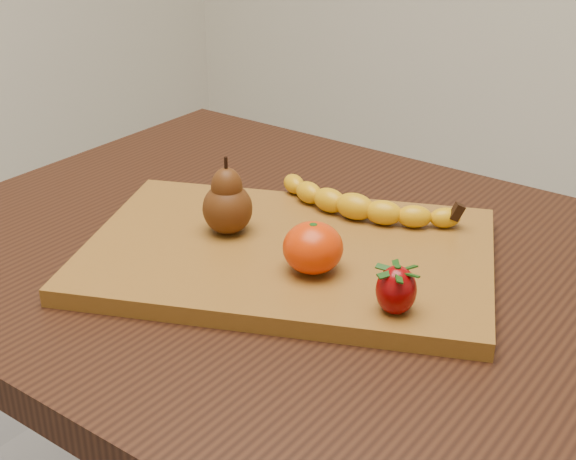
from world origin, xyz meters
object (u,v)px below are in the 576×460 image
Objects in this scene: pear at (227,195)px; mandarin at (313,248)px; table at (325,336)px; cutting_board at (288,254)px.

mandarin is at bearing -8.57° from pear.
pear reaches higher than table.
cutting_board reaches higher than table.
pear is at bearing -164.21° from table.
pear is (-0.12, -0.03, 0.16)m from table.
cutting_board is at bearing 150.93° from mandarin.
mandarin is at bearing -52.86° from cutting_board.
table is 0.20m from pear.
table is 11.09× the size of pear.
pear is (-0.08, -0.01, 0.06)m from cutting_board.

